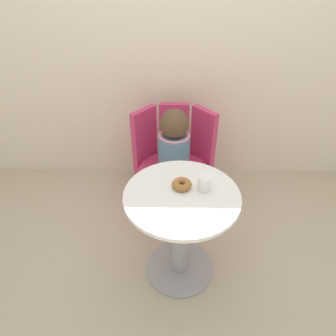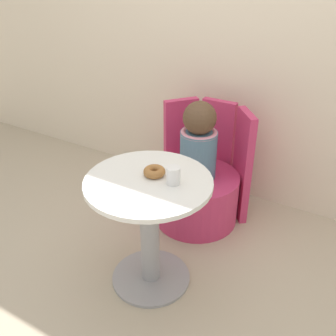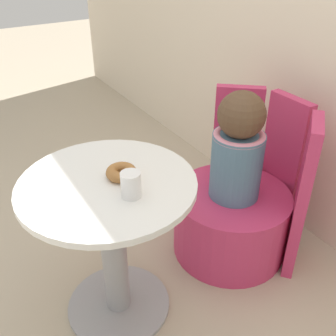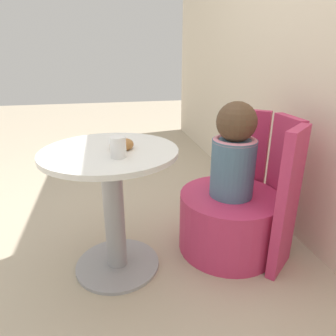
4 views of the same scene
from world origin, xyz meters
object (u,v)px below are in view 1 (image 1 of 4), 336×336
donut (181,184)px  cup (204,184)px  round_table (181,223)px  child_figure (174,143)px  tub_chair (173,187)px

donut → cup: cup is taller
round_table → cup: (0.12, 0.04, 0.27)m
child_figure → donut: (0.04, -0.59, 0.09)m
tub_chair → child_figure: 0.42m
tub_chair → cup: size_ratio=6.23×
cup → donut: bearing=170.2°
tub_chair → cup: cup is taller
round_table → donut: donut is taller
round_table → child_figure: size_ratio=1.28×
tub_chair → donut: size_ratio=5.05×
round_table → donut: size_ratio=5.93×
tub_chair → child_figure: size_ratio=1.09×
round_table → child_figure: 0.67m
round_table → tub_chair: round_table is taller
tub_chair → cup: 0.83m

